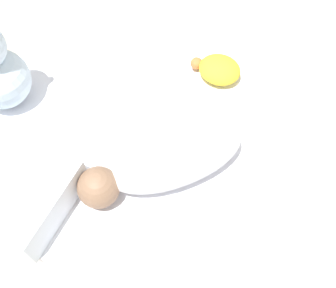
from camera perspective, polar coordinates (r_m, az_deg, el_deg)
name	(u,v)px	position (r m, az deg, el deg)	size (l,w,h in m)	color
ground_plane	(161,167)	(1.47, -1.03, -3.34)	(12.00, 12.00, 0.00)	#B2A893
bed_mattress	(160,153)	(1.38, -1.10, -1.29)	(1.29, 1.00, 0.21)	white
swaddled_baby	(165,162)	(1.16, -0.38, -2.61)	(0.43, 0.46, 0.14)	white
pillow	(7,186)	(1.23, -22.34, -5.65)	(0.37, 0.28, 0.12)	white
turtle_plush	(218,69)	(1.43, 7.32, 10.70)	(0.18, 0.13, 0.08)	yellow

